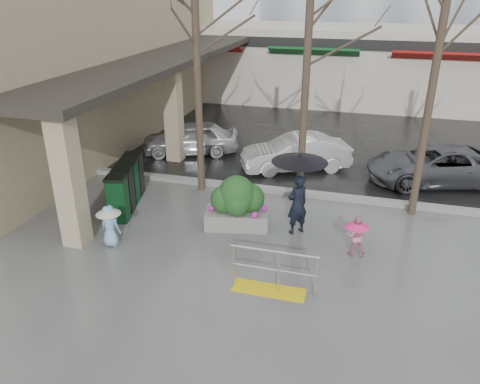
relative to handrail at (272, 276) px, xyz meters
The scene contains 20 objects.
ground 1.85m from the handrail, 138.58° to the left, with size 120.00×120.00×0.00m, color #51514F.
street_asphalt 23.24m from the handrail, 93.36° to the left, with size 120.00×36.00×0.01m, color black.
curb 5.38m from the handrail, 104.66° to the left, with size 120.00×0.30×0.15m, color gray.
near_building 14.32m from the handrail, 138.39° to the left, with size 6.00×18.00×8.00m, color tan.
canopy_slab 11.54m from the handrail, 123.81° to the left, with size 2.80×18.00×0.25m, color #2D2823.
pillar_front 5.48m from the handrail, behind, with size 0.55×0.55×3.50m, color tan.
pillar_back 9.02m from the handrail, 126.15° to the left, with size 0.55×0.55×3.50m, color tan.
storefront_row 19.25m from the handrail, 88.07° to the left, with size 34.00×6.74×4.00m.
handrail is the anchor object (origin of this frame).
tree_west 7.52m from the handrail, 124.99° to the left, with size 3.20×3.20×6.80m.
tree_midwest 6.83m from the handrail, 91.91° to the left, with size 3.20×3.20×7.00m.
tree_mideast 7.28m from the handrail, 56.81° to the left, with size 3.20×3.20×6.50m.
woman 2.97m from the handrail, 88.40° to the left, with size 1.45×1.45×2.25m.
child_pink 2.63m from the handrail, 51.25° to the left, with size 0.60×0.60×1.04m.
child_blue 4.45m from the handrail, 169.18° to the left, with size 0.63×0.63×1.11m.
planter 3.11m from the handrail, 119.94° to the left, with size 1.84×1.17×1.49m.
news_boxes 5.90m from the handrail, 149.14° to the left, with size 1.09×2.45×1.34m.
car_a 9.45m from the handrail, 121.78° to the left, with size 1.49×3.70×1.26m, color #B6B6BB.
car_b 7.42m from the handrail, 95.57° to the left, with size 1.33×3.82×1.26m, color white.
car_c 8.45m from the handrail, 61.68° to the left, with size 2.09×4.53×1.26m, color #53555A.
Camera 1 is at (2.97, -9.51, 6.13)m, focal length 35.00 mm.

